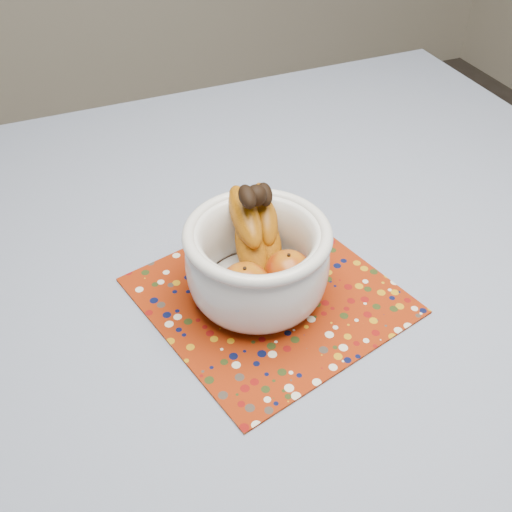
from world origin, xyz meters
The scene contains 4 objects.
table centered at (0.00, 0.00, 0.67)m, with size 1.20×1.20×0.75m.
tablecloth centered at (0.00, 0.00, 0.76)m, with size 1.32×1.32×0.01m, color slate.
placemat centered at (-0.11, -0.05, 0.76)m, with size 0.34×0.34×0.00m, color maroon.
fruit_bowl centered at (-0.12, -0.04, 0.84)m, with size 0.21×0.23×0.18m.
Camera 1 is at (-0.37, -0.64, 1.41)m, focal length 42.00 mm.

